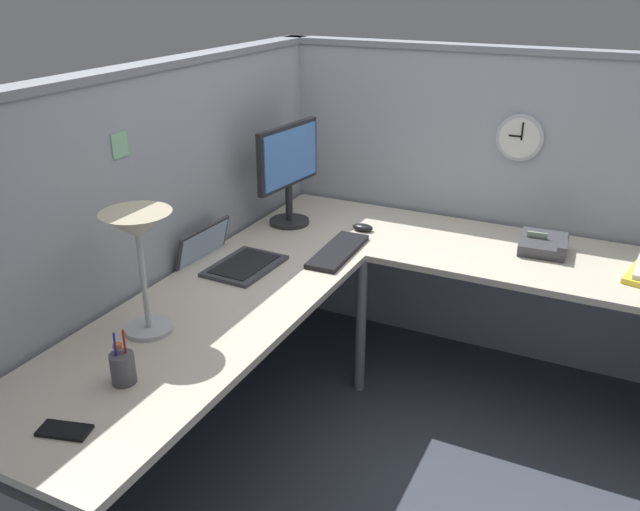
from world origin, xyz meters
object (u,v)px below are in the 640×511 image
(desk_lamp_dome, at_px, (138,235))
(wall_clock, at_px, (520,138))
(cell_phone, at_px, (64,430))
(computer_mouse, at_px, (363,227))
(keyboard, at_px, (338,251))
(laptop, at_px, (226,258))
(office_phone, at_px, (545,246))
(monitor, at_px, (289,167))
(pen_cup, at_px, (123,368))

(desk_lamp_dome, distance_m, wall_clock, 1.88)
(cell_phone, bearing_deg, computer_mouse, -20.43)
(keyboard, distance_m, computer_mouse, 0.31)
(laptop, bearing_deg, desk_lamp_dome, -172.89)
(keyboard, height_order, office_phone, office_phone)
(monitor, bearing_deg, wall_clock, -64.94)
(computer_mouse, bearing_deg, desk_lamp_dome, 165.97)
(monitor, relative_size, computer_mouse, 4.81)
(keyboard, relative_size, pen_cup, 2.39)
(pen_cup, bearing_deg, computer_mouse, -6.31)
(keyboard, relative_size, desk_lamp_dome, 0.97)
(keyboard, xyz_separation_m, pen_cup, (-1.21, 0.18, 0.04))
(laptop, xyz_separation_m, pen_cup, (-0.89, -0.22, 0.03))
(wall_clock, bearing_deg, desk_lamp_dome, 150.05)
(monitor, height_order, computer_mouse, monitor)
(desk_lamp_dome, bearing_deg, laptop, 7.11)
(laptop, relative_size, computer_mouse, 3.78)
(desk_lamp_dome, relative_size, office_phone, 2.06)
(cell_phone, xyz_separation_m, wall_clock, (2.17, -0.78, 0.44))
(pen_cup, xyz_separation_m, cell_phone, (-0.26, -0.01, -0.05))
(keyboard, height_order, cell_phone, keyboard)
(monitor, xyz_separation_m, desk_lamp_dome, (-1.16, -0.06, 0.07))
(keyboard, relative_size, wall_clock, 1.95)
(computer_mouse, relative_size, pen_cup, 0.58)
(laptop, height_order, desk_lamp_dome, desk_lamp_dome)
(wall_clock, bearing_deg, keyboard, 138.72)
(monitor, xyz_separation_m, office_phone, (0.17, -1.21, -0.26))
(keyboard, bearing_deg, monitor, 55.24)
(computer_mouse, relative_size, cell_phone, 0.72)
(office_phone, bearing_deg, wall_clock, 35.38)
(desk_lamp_dome, height_order, pen_cup, desk_lamp_dome)
(computer_mouse, bearing_deg, cell_phone, 175.06)
(computer_mouse, bearing_deg, monitor, 100.71)
(laptop, xyz_separation_m, wall_clock, (1.02, -1.01, 0.42))
(monitor, xyz_separation_m, pen_cup, (-1.45, -0.20, -0.24))
(computer_mouse, distance_m, cell_phone, 1.78)
(computer_mouse, xyz_separation_m, office_phone, (0.10, -0.84, 0.02))
(keyboard, xyz_separation_m, desk_lamp_dome, (-0.92, 0.32, 0.35))
(office_phone, bearing_deg, monitor, 97.98)
(monitor, xyz_separation_m, laptop, (-0.55, 0.01, -0.27))
(computer_mouse, xyz_separation_m, cell_phone, (-1.78, 0.15, -0.01))
(pen_cup, xyz_separation_m, office_phone, (1.62, -1.01, -0.02))
(keyboard, height_order, wall_clock, wall_clock)
(laptop, xyz_separation_m, keyboard, (0.31, -0.39, -0.01))
(monitor, height_order, wall_clock, wall_clock)
(laptop, distance_m, office_phone, 1.42)
(office_phone, bearing_deg, computer_mouse, 96.77)
(cell_phone, relative_size, wall_clock, 0.65)
(cell_phone, height_order, office_phone, office_phone)
(office_phone, relative_size, wall_clock, 0.98)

